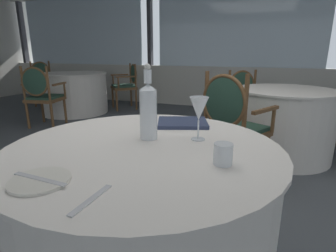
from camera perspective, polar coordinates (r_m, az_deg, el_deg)
The scene contains 17 objects.
ground_plane at distance 2.25m, azimuth -0.63°, elevation -15.34°, with size 15.28×15.28×0.00m, color #4C5156.
window_wall_far at distance 5.69m, azimuth 14.10°, elevation 14.24°, with size 11.75×0.14×2.64m.
foreground_table at distance 1.35m, azimuth -4.79°, elevation -19.62°, with size 1.19×1.19×0.76m.
side_plate at distance 0.94m, azimuth -25.67°, elevation -10.44°, with size 0.19×0.19×0.01m, color silver.
butter_knife at distance 0.94m, azimuth -25.71°, elevation -10.15°, with size 0.21×0.02×0.00m, color silver.
dinner_fork at distance 0.79m, azimuth -16.09°, elevation -14.84°, with size 0.17×0.02×0.00m, color silver.
water_bottle at distance 1.22m, azimuth -4.23°, elevation 3.53°, with size 0.08×0.08×0.34m.
wine_glass at distance 1.21m, azimuth 6.61°, elevation 3.51°, with size 0.09×0.09×0.20m.
water_tumbler at distance 0.99m, azimuth 11.69°, elevation -5.87°, with size 0.07×0.07×0.08m, color white.
menu_book at distance 1.50m, azimuth 3.12°, elevation 0.73°, with size 0.27×0.22×0.02m, color #2D3856.
background_table_0 at distance 5.48m, azimuth -19.37°, elevation 6.67°, with size 1.26×1.26×0.76m.
dining_chair_0_0 at distance 6.36m, azimuth -24.86°, elevation 8.90°, with size 0.57×0.62×0.95m.
dining_chair_0_1 at distance 4.55m, azimuth -25.47°, elevation 6.50°, with size 0.61×0.56×0.95m.
dining_chair_0_2 at distance 5.61m, azimuth -8.64°, elevation 9.20°, with size 0.66×0.66×0.91m.
background_table_1 at distance 3.25m, azimuth 23.36°, elevation 0.55°, with size 1.08×1.08×0.76m.
dining_chair_1_0 at distance 4.03m, azimuth 16.11°, elevation 6.13°, with size 0.65×0.63×0.90m.
dining_chair_1_1 at distance 2.38m, azimuth 13.36°, elevation 1.27°, with size 0.65×0.62×0.99m.
Camera 1 is at (0.71, -1.79, 1.16)m, focal length 28.54 mm.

